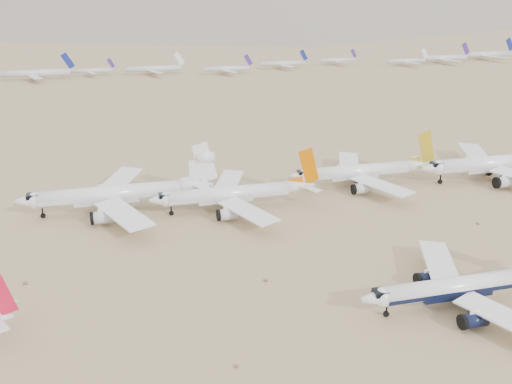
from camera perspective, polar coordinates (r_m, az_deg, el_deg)
ground at (r=135.28m, az=15.37°, el=-9.90°), size 7000.00×7000.00×0.00m
main_airliner at (r=133.02m, az=20.47°, el=-8.76°), size 48.31×47.19×17.05m
row2_navy_widebody at (r=219.31m, az=23.12°, el=2.68°), size 57.74×56.46×20.54m
row2_gold_tail at (r=198.61m, az=10.60°, el=2.05°), size 50.49×49.38×17.98m
row2_orange_tail at (r=174.85m, az=-2.08°, el=-0.17°), size 50.42×49.32×17.98m
row2_white_trijet at (r=177.97m, az=-13.32°, el=-0.08°), size 56.93×55.64×20.17m
distant_storage_row at (r=453.39m, az=0.97°, el=12.65°), size 675.31×62.76×16.32m
desert_scrub at (r=106.83m, az=8.68°, el=-18.30°), size 219.83×121.67×0.63m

